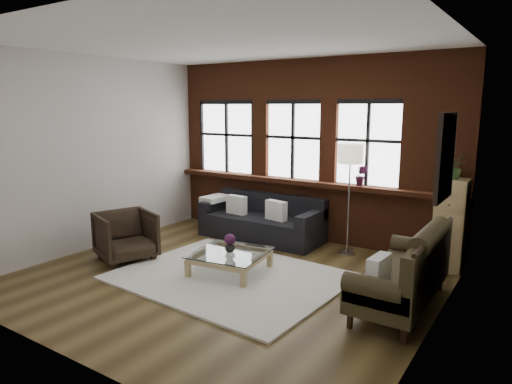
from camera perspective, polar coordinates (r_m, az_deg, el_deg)
The scene contains 26 objects.
floor at distance 6.55m, azimuth -3.68°, elevation -10.67°, with size 5.50×5.50×0.00m, color #443318.
ceiling at distance 6.16m, azimuth -4.05°, elevation 18.28°, with size 5.50×5.50×0.00m, color white.
wall_back at distance 8.27m, azimuth 6.70°, elevation 5.18°, with size 5.50×5.50×0.00m, color beige.
wall_front at distance 4.45m, azimuth -23.68°, elevation -0.35°, with size 5.50×5.50×0.00m, color beige.
wall_left at distance 8.11m, azimuth -19.59°, elevation 4.53°, with size 5.00×5.00×0.00m, color beige.
wall_right at distance 5.01m, azimuth 22.08°, elevation 0.91°, with size 5.00×5.00×0.00m, color beige.
brick_backwall at distance 8.22m, azimuth 6.51°, elevation 5.15°, with size 5.50×0.12×3.20m, color #5E2A16, non-canonical shape.
sill_ledge at distance 8.21m, azimuth 6.15°, elevation 1.21°, with size 5.50×0.30×0.08m, color #5E2A16.
window_left at distance 9.17m, azimuth -3.59°, elevation 6.70°, with size 1.38×0.10×1.50m, color black, non-canonical shape.
window_mid at distance 8.35m, azimuth 4.72°, elevation 6.30°, with size 1.38×0.10×1.50m, color black, non-canonical shape.
window_right at distance 7.78m, azimuth 13.84°, elevation 5.71°, with size 1.38×0.10×1.50m, color black, non-canonical shape.
wall_poster at distance 5.28m, azimuth 22.61°, elevation 4.07°, with size 0.05×0.74×0.94m, color black, non-canonical shape.
shag_rug at distance 6.55m, azimuth -3.27°, elevation -10.53°, with size 3.01×2.37×0.03m, color silver.
dark_sofa at distance 8.27m, azimuth 0.67°, elevation -3.17°, with size 2.23×0.90×0.81m, color black, non-canonical shape.
pillow_a at distance 8.41m, azimuth -2.44°, elevation -1.61°, with size 0.40×0.14×0.34m, color white.
pillow_b at distance 7.95m, azimuth 2.54°, elevation -2.32°, with size 0.40×0.14×0.34m, color white.
vintage_settee at distance 5.75m, azimuth 17.69°, elevation -8.82°, with size 0.85×1.92×1.02m, color #2E2815, non-canonical shape.
pillow_settee at distance 5.21m, azimuth 15.11°, elevation -9.51°, with size 0.14×0.38×0.34m, color white.
armchair at distance 7.46m, azimuth -15.95°, elevation -5.30°, with size 0.82×0.84×0.77m, color black.
coffee_table at distance 6.67m, azimuth -3.26°, elevation -8.83°, with size 0.99×0.99×0.34m, color tan, non-canonical shape.
vase at distance 6.59m, azimuth -3.28°, elevation -6.84°, with size 0.15×0.15×0.15m, color #B2B2B2.
flowers at distance 6.56m, azimuth -3.29°, elevation -5.93°, with size 0.16×0.16×0.16m, color #49193D.
drawer_chest at distance 7.23m, azimuth 23.10°, elevation -3.83°, with size 0.42×0.42×1.36m, color tan.
potted_plant_top at distance 7.07m, azimuth 23.61°, elevation 2.89°, with size 0.32×0.27×0.35m, color #2D5923.
floor_lamp at distance 7.45m, azimuth 11.54°, elevation -0.44°, with size 0.40×0.40×1.95m, color #A5A5A8, non-canonical shape.
sill_plant at distance 7.73m, azimuth 13.00°, elevation 2.02°, with size 0.19×0.15×0.35m, color #49193D.
Camera 1 is at (3.69, -4.86, 2.38)m, focal length 32.00 mm.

